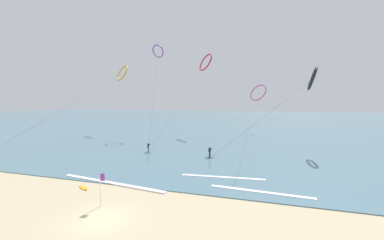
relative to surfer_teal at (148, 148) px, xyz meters
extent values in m
plane|color=tan|center=(7.52, -21.59, -0.82)|extent=(400.00, 400.00, 0.00)
cube|color=slate|center=(7.52, 84.94, -0.78)|extent=(400.00, 200.00, 0.08)
ellipsoid|color=teal|center=(0.00, -0.01, -0.71)|extent=(1.40, 0.40, 0.06)
cylinder|color=#191E38|center=(0.08, -0.13, -0.28)|extent=(0.12, 0.12, 0.80)
cylinder|color=#191E38|center=(-0.08, 0.11, -0.28)|extent=(0.12, 0.12, 0.80)
cube|color=#191E38|center=(0.00, -0.01, 0.43)|extent=(0.34, 0.38, 0.62)
sphere|color=tan|center=(0.00, -0.01, 0.85)|extent=(0.22, 0.22, 0.22)
cylinder|color=#191E38|center=(0.12, -0.07, 0.48)|extent=(0.47, 0.35, 0.39)
cylinder|color=#191E38|center=(-0.12, 0.30, 0.48)|extent=(0.47, 0.35, 0.39)
ellipsoid|color=navy|center=(10.44, -0.61, -0.71)|extent=(1.40, 0.40, 0.06)
cylinder|color=#191E38|center=(10.40, -0.74, -0.28)|extent=(0.12, 0.12, 0.80)
cylinder|color=#191E38|center=(10.48, -0.47, -0.28)|extent=(0.12, 0.12, 0.80)
cube|color=#191E38|center=(10.44, -0.61, 0.43)|extent=(0.28, 0.36, 0.62)
sphere|color=tan|center=(10.44, -0.61, 0.85)|extent=(0.22, 0.22, 0.22)
cylinder|color=#191E38|center=(10.38, -0.70, 0.48)|extent=(0.51, 0.23, 0.39)
cylinder|color=#191E38|center=(10.51, -0.28, 0.48)|extent=(0.51, 0.23, 0.39)
torus|color=black|center=(25.52, 9.47, 11.46)|extent=(1.92, 4.17, 4.00)
cylinder|color=#3F3F3F|center=(17.98, 4.43, 5.21)|extent=(15.11, 10.10, 12.08)
torus|color=red|center=(2.63, 27.71, 17.90)|extent=(5.28, 5.28, 4.68)
cylinder|color=#3F3F3F|center=(1.32, 13.85, 8.46)|extent=(2.66, 27.74, 18.57)
torus|color=purple|center=(-8.08, 21.41, 20.19)|extent=(3.62, 2.43, 3.10)
cylinder|color=#3F3F3F|center=(-4.04, 10.70, 9.62)|extent=(8.10, 21.44, 20.89)
torus|color=#CC288E|center=(15.79, 35.42, 10.12)|extent=(5.78, 5.34, 4.62)
cylinder|color=#3F3F3F|center=(15.70, 11.22, 4.59)|extent=(0.20, 48.39, 10.84)
torus|color=orange|center=(-20.33, 24.38, 15.51)|extent=(5.38, 4.60, 4.48)
cylinder|color=#3F3F3F|center=(-21.32, 6.79, 7.26)|extent=(2.00, 35.19, 16.18)
ellipsoid|color=orange|center=(1.61, -16.71, -0.78)|extent=(1.88, 1.46, 0.08)
cone|color=black|center=(2.21, -17.09, -0.68)|extent=(0.14, 0.14, 0.12)
cylinder|color=silver|center=(5.94, -19.73, 0.56)|extent=(0.06, 0.06, 2.76)
cube|color=purple|center=(6.16, -19.73, 1.59)|extent=(0.44, 0.04, 0.60)
cube|color=white|center=(3.41, -14.75, -0.76)|extent=(12.91, 2.19, 0.12)
cube|color=white|center=(18.12, -12.87, -0.76)|extent=(9.41, 1.18, 0.12)
cube|color=white|center=(13.99, -9.48, -0.76)|extent=(9.17, 1.35, 0.12)
camera|label=1|loc=(18.71, -36.03, 7.58)|focal=23.15mm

